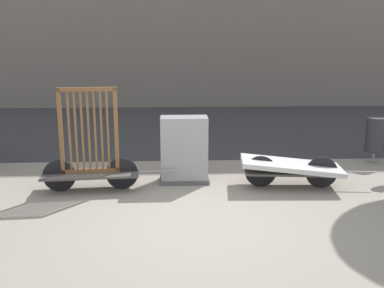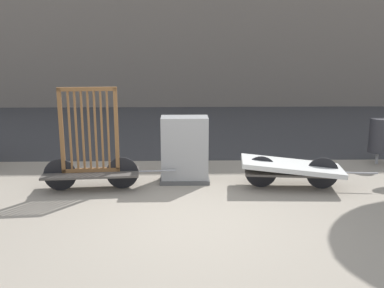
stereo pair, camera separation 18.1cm
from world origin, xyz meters
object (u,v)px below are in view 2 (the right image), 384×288
(utility_cabinet, at_px, (185,152))
(trash_bin, at_px, (379,136))
(bike_cart_with_bedframe, at_px, (91,157))
(bike_cart_with_mattress, at_px, (292,168))

(utility_cabinet, height_order, trash_bin, utility_cabinet)
(bike_cart_with_bedframe, height_order, bike_cart_with_mattress, bike_cart_with_bedframe)
(bike_cart_with_mattress, xyz_separation_m, utility_cabinet, (-2.00, 0.43, 0.22))
(bike_cart_with_mattress, relative_size, utility_cabinet, 1.97)
(utility_cabinet, bearing_deg, trash_bin, 15.65)
(bike_cart_with_bedframe, height_order, utility_cabinet, bike_cart_with_bedframe)
(trash_bin, bearing_deg, utility_cabinet, -164.35)
(bike_cart_with_bedframe, xyz_separation_m, bike_cart_with_mattress, (3.73, -0.00, -0.23))
(bike_cart_with_bedframe, relative_size, bike_cart_with_mattress, 0.97)
(bike_cart_with_mattress, bearing_deg, utility_cabinet, 173.75)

